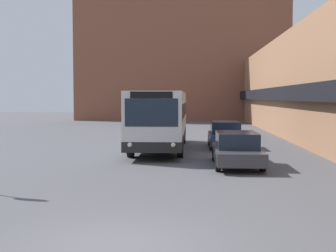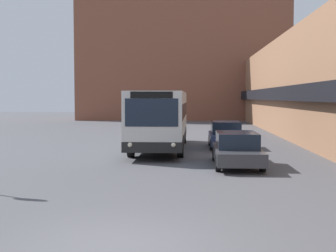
{
  "view_description": "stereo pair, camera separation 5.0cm",
  "coord_description": "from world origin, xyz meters",
  "views": [
    {
      "loc": [
        1.4,
        -8.61,
        2.8
      ],
      "look_at": [
        0.47,
        8.96,
        1.72
      ],
      "focal_mm": 50.0,
      "sensor_mm": 36.0,
      "label": 1
    },
    {
      "loc": [
        1.45,
        -8.6,
        2.8
      ],
      "look_at": [
        0.47,
        8.96,
        1.72
      ],
      "focal_mm": 50.0,
      "sensor_mm": 36.0,
      "label": 2
    }
  ],
  "objects": [
    {
      "name": "building_backdrop_far",
      "position": [
        0.0,
        51.21,
        7.57
      ],
      "size": [
        26.0,
        8.0,
        15.14
      ],
      "color": "brown",
      "rests_on": "ground_plane"
    },
    {
      "name": "city_bus",
      "position": [
        -0.34,
        16.42,
        1.68
      ],
      "size": [
        2.6,
        10.94,
        3.09
      ],
      "color": "silver",
      "rests_on": "ground_plane"
    },
    {
      "name": "ground_plane",
      "position": [
        0.0,
        0.0,
        0.0
      ],
      "size": [
        160.0,
        160.0,
        0.0
      ],
      "primitive_type": "plane",
      "color": "#515156"
    },
    {
      "name": "building_row_right",
      "position": [
        9.97,
        24.0,
        3.58
      ],
      "size": [
        5.5,
        60.0,
        7.16
      ],
      "color": "#996B4C",
      "rests_on": "ground_plane"
    },
    {
      "name": "parked_car_front",
      "position": [
        3.2,
        10.52,
        0.7
      ],
      "size": [
        1.86,
        4.69,
        1.38
      ],
      "color": "#38383D",
      "rests_on": "ground_plane"
    },
    {
      "name": "parked_car_back",
      "position": [
        3.2,
        17.41,
        0.73
      ],
      "size": [
        1.8,
        4.26,
        1.47
      ],
      "color": "navy",
      "rests_on": "ground_plane"
    }
  ]
}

